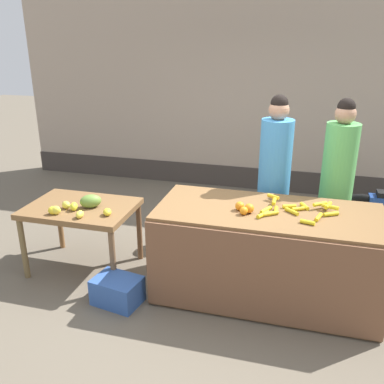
{
  "coord_description": "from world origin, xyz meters",
  "views": [
    {
      "loc": [
        0.71,
        -3.62,
        2.43
      ],
      "look_at": [
        -0.32,
        0.15,
        0.96
      ],
      "focal_mm": 39.13,
      "sensor_mm": 36.0,
      "label": 1
    }
  ],
  "objects": [
    {
      "name": "vendor_woman_blue_shirt",
      "position": [
        0.45,
        0.71,
        0.95
      ],
      "size": [
        0.34,
        0.34,
        1.87
      ],
      "color": "#33333D",
      "rests_on": "ground"
    },
    {
      "name": "market_wall_back",
      "position": [
        0.0,
        3.15,
        1.72
      ],
      "size": [
        8.13,
        0.23,
        3.5
      ],
      "color": "tan",
      "rests_on": "ground"
    },
    {
      "name": "produce_sack",
      "position": [
        -0.69,
        0.76,
        0.29
      ],
      "size": [
        0.35,
        0.4,
        0.59
      ],
      "primitive_type": "ellipsoid",
      "rotation": [
        0.0,
        0.0,
        1.43
      ],
      "color": "tan",
      "rests_on": "ground"
    },
    {
      "name": "produce_crate",
      "position": [
        -0.88,
        -0.51,
        0.13
      ],
      "size": [
        0.49,
        0.39,
        0.26
      ],
      "primitive_type": "cube",
      "rotation": [
        0.0,
        0.0,
        -0.18
      ],
      "color": "#3359A5",
      "rests_on": "ground"
    },
    {
      "name": "orange_pile",
      "position": [
        0.25,
        -0.11,
        0.95
      ],
      "size": [
        0.18,
        0.17,
        0.09
      ],
      "color": "orange",
      "rests_on": "fruit_stall_counter"
    },
    {
      "name": "mango_papaya_pile",
      "position": [
        -1.41,
        -0.1,
        0.8
      ],
      "size": [
        0.66,
        0.44,
        0.14
      ],
      "color": "yellow",
      "rests_on": "side_table_wooden"
    },
    {
      "name": "banana_bunch_pile",
      "position": [
        0.71,
        0.02,
        0.94
      ],
      "size": [
        0.71,
        0.53,
        0.07
      ],
      "color": "gold",
      "rests_on": "fruit_stall_counter"
    },
    {
      "name": "fruit_stall_counter",
      "position": [
        0.46,
        -0.01,
        0.45
      ],
      "size": [
        2.09,
        0.94,
        0.91
      ],
      "color": "brown",
      "rests_on": "ground"
    },
    {
      "name": "vendor_woman_green_shirt",
      "position": [
        1.09,
        0.8,
        0.93
      ],
      "size": [
        0.34,
        0.34,
        1.85
      ],
      "color": "#33333D",
      "rests_on": "ground"
    },
    {
      "name": "ground_plane",
      "position": [
        0.0,
        0.0,
        0.0
      ],
      "size": [
        24.0,
        24.0,
        0.0
      ],
      "primitive_type": "plane",
      "color": "#665B4C"
    },
    {
      "name": "side_table_wooden",
      "position": [
        -1.49,
        0.0,
        0.65
      ],
      "size": [
        1.12,
        0.79,
        0.74
      ],
      "color": "brown",
      "rests_on": "ground"
    }
  ]
}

